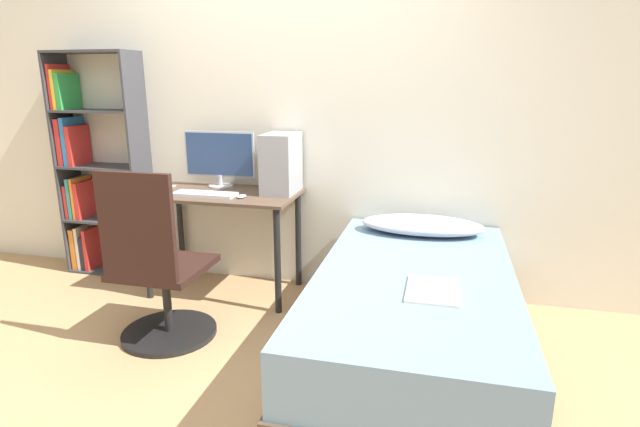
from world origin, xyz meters
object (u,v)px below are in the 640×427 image
Objects in this scene: bookshelf at (91,173)px; bed at (413,320)px; office_chair at (158,279)px; monitor at (220,157)px; pc_tower at (281,163)px; keyboard at (205,194)px.

bookshelf is 0.89× the size of bed.
monitor is at bearing 91.62° from office_chair.
bookshelf is 4.17× the size of pc_tower.
bookshelf is 1.63× the size of office_chair.
keyboard is 1.07× the size of pc_tower.
pc_tower reaches higher than keyboard.
bed is (1.45, 0.09, -0.12)m from office_chair.
pc_tower is (-0.98, 0.77, 0.68)m from bed.
bed is 4.67× the size of pc_tower.
bed is (2.56, -0.82, -0.53)m from bookshelf.
bed is at bearing -30.10° from monitor.
office_chair is 1.13m from pc_tower.
pc_tower is at bearing 141.73° from bed.
office_chair is at bearing -176.28° from bed.
bookshelf reaches higher than pc_tower.
pc_tower is (0.48, 0.22, 0.20)m from keyboard.
office_chair is at bearing -88.38° from monitor.
bookshelf is 1.59m from pc_tower.
bed is 3.56× the size of monitor.
office_chair is 2.39× the size of keyboard.
monitor reaches higher than keyboard.
office_chair is 0.55× the size of bed.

